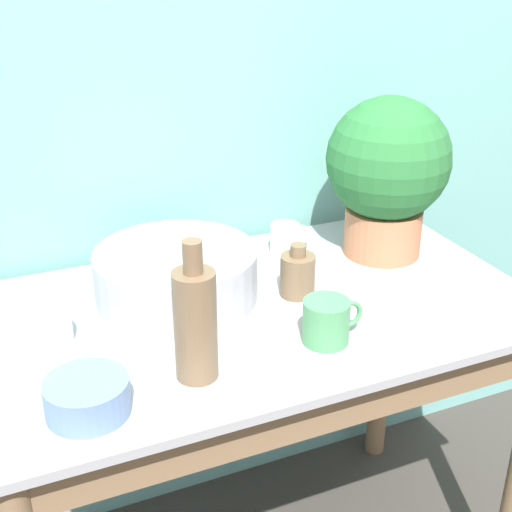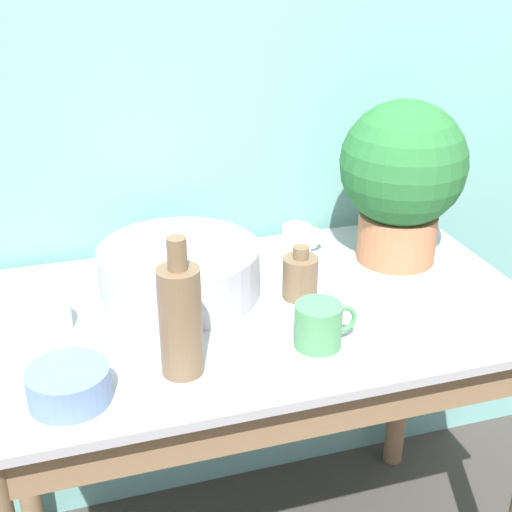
% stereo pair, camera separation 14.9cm
% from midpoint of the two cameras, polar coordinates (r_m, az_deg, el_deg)
% --- Properties ---
extents(wall_back, '(6.00, 0.05, 2.40)m').
position_cam_midpoint_polar(wall_back, '(1.77, -1.46, 12.98)').
color(wall_back, '#70ADA8').
rests_on(wall_back, ground_plane).
extents(counter_table, '(1.21, 0.69, 0.82)m').
position_cam_midpoint_polar(counter_table, '(1.62, 2.95, -9.67)').
color(counter_table, '#846647').
rests_on(counter_table, ground_plane).
extents(potted_plant, '(0.30, 0.30, 0.39)m').
position_cam_midpoint_polar(potted_plant, '(1.73, 14.09, 6.31)').
color(potted_plant, '#B7704C').
rests_on(potted_plant, counter_table).
extents(bowl_wash_large, '(0.36, 0.36, 0.11)m').
position_cam_midpoint_polar(bowl_wash_large, '(1.58, -3.46, -1.23)').
color(bowl_wash_large, '#A8A8B2').
rests_on(bowl_wash_large, counter_table).
extents(bottle_tall, '(0.08, 0.08, 0.27)m').
position_cam_midpoint_polar(bottle_tall, '(1.28, -2.76, -5.09)').
color(bottle_tall, brown).
rests_on(bottle_tall, counter_table).
extents(bottle_short, '(0.08, 0.08, 0.12)m').
position_cam_midpoint_polar(bottle_short, '(1.57, 6.28, -1.68)').
color(bottle_short, brown).
rests_on(bottle_short, counter_table).
extents(mug_green, '(0.13, 0.09, 0.09)m').
position_cam_midpoint_polar(mug_green, '(1.40, 8.14, -5.58)').
color(mug_green, '#4C935B').
rests_on(mug_green, counter_table).
extents(mug_white, '(0.11, 0.07, 0.08)m').
position_cam_midpoint_polar(mug_white, '(1.77, 5.77, 1.19)').
color(mug_white, white).
rests_on(mug_white, counter_table).
extents(bowl_small_blue, '(0.15, 0.15, 0.06)m').
position_cam_midpoint_polar(bowl_small_blue, '(1.27, -11.49, -10.19)').
color(bowl_small_blue, '#6684B2').
rests_on(bowl_small_blue, counter_table).
extents(bowl_small_enamel_white, '(0.16, 0.16, 0.05)m').
position_cam_midpoint_polar(bowl_small_enamel_white, '(1.50, -14.79, -5.02)').
color(bowl_small_enamel_white, silver).
rests_on(bowl_small_enamel_white, counter_table).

